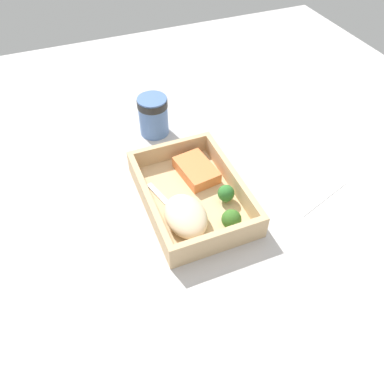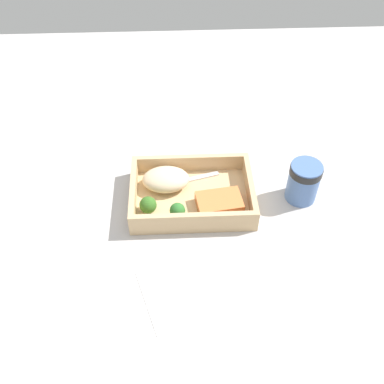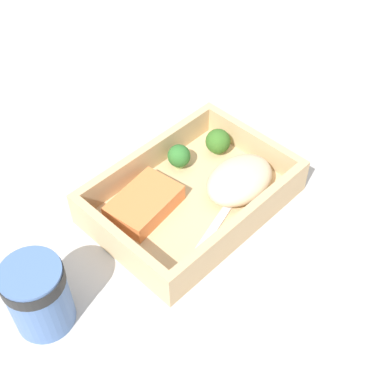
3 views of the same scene
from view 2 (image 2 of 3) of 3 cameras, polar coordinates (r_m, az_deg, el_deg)
The scene contains 10 objects.
ground_plane at distance 101.92cm, azimuth 0.00°, elevation -1.43°, with size 160.00×160.00×2.00cm, color #BBB7B6.
takeout_tray at distance 100.73cm, azimuth 0.00°, elevation -0.82°, with size 26.96×18.91×1.20cm, color tan.
tray_rim at distance 98.77cm, azimuth 0.00°, elevation 0.23°, with size 26.96×18.91×4.17cm.
salmon_fillet at distance 97.49cm, azimuth 3.48°, elevation -1.39°, with size 9.70×6.46×2.53cm, color orange.
mashed_potatoes at distance 101.19cm, azimuth -3.34°, elevation 1.61°, with size 10.62×7.65×4.30cm, color beige.
broccoli_floret_1 at distance 94.82cm, azimuth -1.85°, elevation -2.39°, with size 3.33×3.33×3.81cm.
broccoli_floret_2 at distance 96.31cm, azimuth -5.60°, elevation -1.67°, with size 3.72×3.72×3.95cm.
fork at distance 103.31cm, azimuth -1.32°, elevation 1.35°, with size 15.67×5.79×0.44cm.
paper_cup at distance 101.16cm, azimuth 14.00°, elevation 1.52°, with size 7.07×7.07×9.53cm.
receipt_slip at distance 86.64cm, azimuth -3.53°, elevation -13.07°, with size 7.40×14.37×0.24cm, color white.
Camera 2 is at (3.00, 68.06, 74.80)cm, focal length 42.00 mm.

